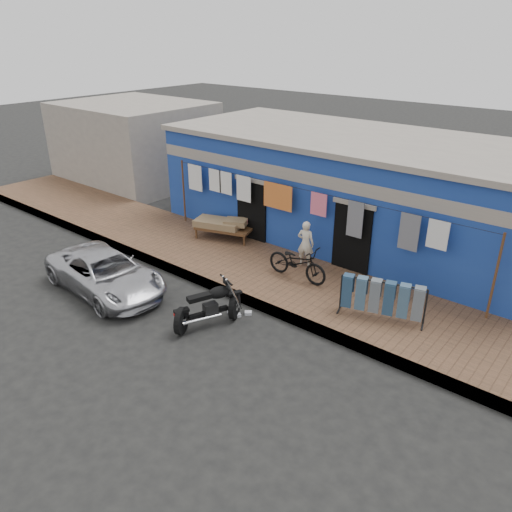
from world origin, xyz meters
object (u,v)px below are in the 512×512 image
Objects in this scene: seated_person at (306,244)px; motorcycle at (208,305)px; charpoy at (224,229)px; bicycle at (297,259)px; jeans_rack at (382,299)px; car at (105,272)px.

seated_person is 3.67m from motorcycle.
bicycle is at bearing -13.90° from charpoy.
jeans_rack is (2.61, -0.38, -0.09)m from bicycle.
motorcycle is 0.88× the size of charpoy.
motorcycle is at bearing -141.26° from jeans_rack.
charpoy is 6.12m from jeans_rack.
jeans_rack is (2.89, -1.18, -0.18)m from seated_person.
jeans_rack is at bearing 60.29° from motorcycle.
motorcycle is 3.95m from jeans_rack.
bicycle is at bearing 171.65° from jeans_rack.
bicycle is 0.87× the size of jeans_rack.
car is at bearing 37.92° from seated_person.
seated_person is 3.12m from charpoy.
seated_person reaches higher than jeans_rack.
bicycle is 0.98× the size of motorcycle.
seated_person is 0.65× the size of jeans_rack.
bicycle reaches higher than jeans_rack.
motorcycle reaches higher than car.
car reaches higher than charpoy.
jeans_rack is (6.32, 2.97, 0.19)m from car.
seated_person is (3.43, 4.15, 0.37)m from car.
jeans_rack is at bearing -98.76° from bicycle.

